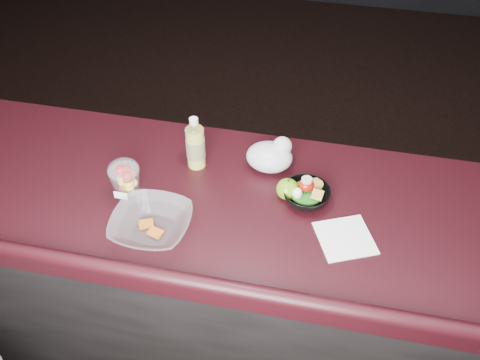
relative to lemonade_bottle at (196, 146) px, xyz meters
name	(u,v)px	position (x,y,z in m)	size (l,w,h in m)	color
counter	(219,288)	(0.10, -0.14, -0.59)	(4.06, 0.71, 1.02)	black
lemonade_bottle	(196,146)	(0.00, 0.00, 0.00)	(0.07, 0.07, 0.20)	gold
fruit_cup	(125,179)	(-0.18, -0.19, -0.01)	(0.10, 0.10, 0.14)	white
green_apple	(288,189)	(0.33, -0.09, -0.05)	(0.08, 0.08, 0.08)	#3C760D
plastic_bag	(271,156)	(0.25, 0.04, -0.03)	(0.16, 0.13, 0.12)	silver
snack_bowl	(306,194)	(0.39, -0.10, -0.05)	(0.16, 0.16, 0.08)	black
takeout_bowl	(151,224)	(-0.05, -0.32, -0.05)	(0.25, 0.25, 0.06)	silver
paper_napkin	(345,238)	(0.53, -0.23, -0.08)	(0.16, 0.16, 0.00)	white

